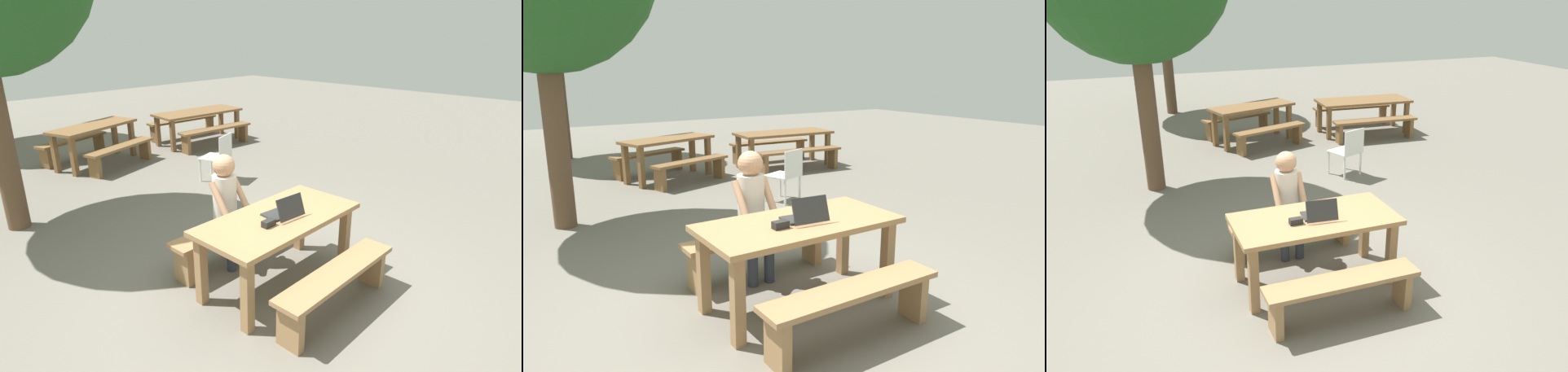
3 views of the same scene
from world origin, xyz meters
TOP-DOWN VIEW (x-y plane):
  - ground_plane at (0.00, 0.00)m, footprint 30.00×30.00m
  - picnic_table_front at (0.00, 0.00)m, footprint 1.69×0.81m
  - bench_near at (0.00, -0.71)m, footprint 1.51×0.30m
  - bench_far at (0.00, 0.71)m, footprint 1.51×0.30m
  - laptop at (0.04, -0.04)m, footprint 0.35×0.33m
  - small_pouch at (-0.23, -0.08)m, footprint 0.13×0.07m
  - person_seated at (-0.07, 0.67)m, footprint 0.37×0.39m
  - plastic_chair at (1.74, 2.86)m, footprint 0.57×0.57m
  - picnic_table_mid at (3.20, 5.22)m, footprint 2.03×0.94m
  - bench_mid_south at (3.16, 4.57)m, footprint 1.80×0.41m
  - bench_mid_north at (3.24, 5.88)m, footprint 1.80×0.41m
  - picnic_table_rear at (0.75, 5.34)m, footprint 1.82×1.14m
  - bench_rear_south at (0.94, 4.74)m, footprint 1.55×0.74m
  - bench_rear_north at (0.56, 5.94)m, footprint 1.55×0.74m

SIDE VIEW (x-z plane):
  - ground_plane at x=0.00m, z-range 0.00..0.00m
  - bench_rear_south at x=0.94m, z-range 0.10..0.54m
  - bench_rear_north at x=0.56m, z-range 0.10..0.54m
  - bench_near at x=0.00m, z-range 0.10..0.54m
  - bench_far at x=0.00m, z-range 0.10..0.54m
  - bench_mid_south at x=3.16m, z-range 0.11..0.56m
  - bench_mid_north at x=3.24m, z-range 0.11..0.56m
  - plastic_chair at x=1.74m, z-range 0.03..0.85m
  - picnic_table_mid at x=3.20m, z-range 0.26..0.99m
  - picnic_table_rear at x=0.75m, z-range 0.25..1.01m
  - picnic_table_front at x=0.00m, z-range 0.26..1.02m
  - person_seated at x=-0.07m, z-range 0.11..1.37m
  - small_pouch at x=-0.23m, z-range 0.76..0.82m
  - laptop at x=0.04m, z-range 0.70..0.93m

